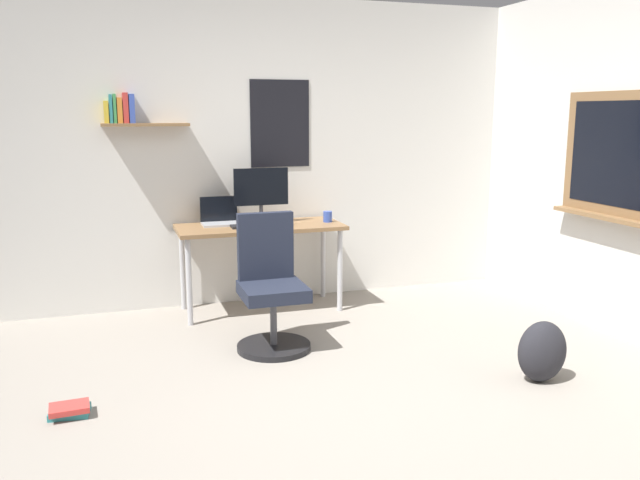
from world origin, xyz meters
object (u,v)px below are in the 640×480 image
at_px(office_chair, 271,291).
at_px(backpack, 542,351).
at_px(laptop, 220,218).
at_px(coffee_mug, 328,217).
at_px(keyboard, 254,226).
at_px(monitor_primary, 261,191).
at_px(computer_mouse, 287,223).
at_px(desk, 260,235).
at_px(book_stack_on_floor, 69,410).

relative_size(office_chair, backpack, 2.46).
height_order(laptop, coffee_mug, laptop).
bearing_deg(keyboard, monitor_primary, 57.88).
xyz_separation_m(keyboard, computer_mouse, (0.28, 0.00, 0.01)).
relative_size(desk, book_stack_on_floor, 6.06).
xyz_separation_m(computer_mouse, book_stack_on_floor, (-1.67, -1.54, -0.71)).
height_order(monitor_primary, computer_mouse, monitor_primary).
xyz_separation_m(laptop, backpack, (1.63, -2.14, -0.59)).
height_order(backpack, book_stack_on_floor, backpack).
height_order(desk, book_stack_on_floor, desk).
bearing_deg(book_stack_on_floor, office_chair, 28.57).
bearing_deg(laptop, desk, -24.46).
relative_size(office_chair, coffee_mug, 10.33).
relative_size(computer_mouse, coffee_mug, 1.13).
xyz_separation_m(backpack, book_stack_on_floor, (-2.77, 0.39, -0.16)).
distance_m(desk, office_chair, 0.93).
bearing_deg(coffee_mug, backpack, -69.65).
xyz_separation_m(laptop, computer_mouse, (0.52, -0.21, -0.04)).
bearing_deg(office_chair, laptop, 99.68).
xyz_separation_m(desk, backpack, (1.32, -2.00, -0.45)).
height_order(laptop, book_stack_on_floor, laptop).
relative_size(monitor_primary, backpack, 1.20).
bearing_deg(backpack, office_chair, 142.54).
height_order(desk, backpack, desk).
bearing_deg(laptop, keyboard, -41.48).
relative_size(desk, backpack, 3.54).
height_order(keyboard, computer_mouse, computer_mouse).
height_order(computer_mouse, backpack, computer_mouse).
distance_m(desk, coffee_mug, 0.60).
bearing_deg(keyboard, office_chair, -94.38).
xyz_separation_m(coffee_mug, backpack, (0.74, -1.98, -0.58)).
bearing_deg(coffee_mug, computer_mouse, -172.34).
distance_m(desk, computer_mouse, 0.24).
height_order(laptop, computer_mouse, laptop).
distance_m(monitor_primary, book_stack_on_floor, 2.46).
bearing_deg(office_chair, computer_mouse, 67.35).
distance_m(computer_mouse, backpack, 2.30).
xyz_separation_m(office_chair, backpack, (1.45, -1.11, -0.21)).
bearing_deg(desk, monitor_primary, 69.56).
bearing_deg(desk, coffee_mug, -2.12).
distance_m(office_chair, laptop, 1.11).
bearing_deg(coffee_mug, keyboard, -175.61).
relative_size(laptop, keyboard, 0.84).
relative_size(desk, coffee_mug, 14.86).
relative_size(office_chair, monitor_primary, 2.05).
distance_m(coffee_mug, book_stack_on_floor, 2.69).
height_order(office_chair, coffee_mug, office_chair).
xyz_separation_m(computer_mouse, backpack, (1.11, -1.93, -0.55)).
distance_m(laptop, monitor_primary, 0.41).
bearing_deg(computer_mouse, keyboard, 180.00).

